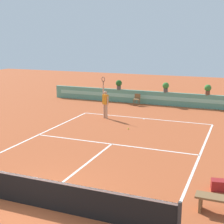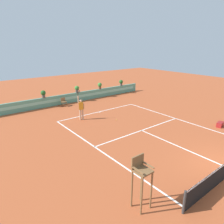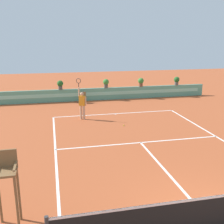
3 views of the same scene
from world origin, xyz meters
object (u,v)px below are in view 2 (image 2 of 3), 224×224
Objects in this scene: tennis_ball_near_baseline at (116,120)px; tennis_player at (81,108)px; ball_kid_chair at (64,101)px; potted_plant_right at (100,85)px; gear_bag at (220,124)px; umpire_chair at (141,177)px; potted_plant_centre at (77,89)px; potted_plant_left at (43,94)px; potted_plant_far_right at (121,82)px.

tennis_player is at bearing 138.99° from tennis_ball_near_baseline.
potted_plant_right reaches higher than ball_kid_chair.
gear_bag is at bearing -81.53° from potted_plant_right.
potted_plant_centre is at bearing 69.39° from umpire_chair.
ball_kid_chair is at bearing -171.64° from potted_plant_right.
umpire_chair is at bearing -97.49° from potted_plant_left.
potted_plant_centre is at bearing 180.00° from potted_plant_right.
tennis_ball_near_baseline is at bearing -93.09° from potted_plant_centre.
gear_bag is 13.28m from potted_plant_far_right.
potted_plant_centre is (5.69, 15.13, 0.07)m from umpire_chair.
ball_kid_chair reaches higher than tennis_ball_near_baseline.
potted_plant_centre reaches higher than tennis_ball_near_baseline.
ball_kid_chair is (3.71, 14.39, -0.86)m from umpire_chair.
ball_kid_chair is 2.09m from potted_plant_left.
ball_kid_chair is at bearing 75.53° from umpire_chair.
tennis_player is at bearing -78.11° from potted_plant_left.
potted_plant_centre is at bearing 64.14° from tennis_player.
umpire_chair is 14.89m from ball_kid_chair.
potted_plant_far_right is 1.00× the size of potted_plant_right.
potted_plant_far_right is at bearing 5.08° from ball_kid_chair.
potted_plant_left is at bearing 157.00° from ball_kid_chair.
umpire_chair is at bearing -169.54° from gear_bag.
potted_plant_left is 1.00× the size of potted_plant_right.
potted_plant_centre is 1.00× the size of potted_plant_far_right.
potted_plant_right is at bearing 98.47° from gear_bag.
potted_plant_far_right is at bearing 31.04° from tennis_player.
potted_plant_centre is (0.39, 7.22, 1.38)m from tennis_ball_near_baseline.
potted_plant_left is at bearing 180.00° from potted_plant_right.
tennis_player is 3.57× the size of potted_plant_centre.
potted_plant_right is at bearing 180.00° from potted_plant_far_right.
potted_plant_right is (3.00, 0.00, 0.00)m from potted_plant_centre.
tennis_ball_near_baseline is at bearing -132.64° from potted_plant_far_right.
tennis_player is 3.57× the size of potted_plant_right.
potted_plant_centre and potted_plant_right have the same top height.
ball_kid_chair is at bearing 119.17° from gear_bag.
potted_plant_centre is (1.97, 0.73, 0.93)m from ball_kid_chair.
tennis_player is at bearing -115.86° from potted_plant_centre.
ball_kid_chair is 1.21× the size of gear_bag.
tennis_player is at bearing 133.88° from gear_bag.
potted_plant_left reaches higher than ball_kid_chair.
tennis_ball_near_baseline is 0.09× the size of potted_plant_right.
tennis_ball_near_baseline is 8.06m from potted_plant_left.
potted_plant_far_right is at bearing 0.00° from potted_plant_left.
gear_bag is 0.97× the size of potted_plant_left.
gear_bag is (6.94, -12.43, -0.30)m from ball_kid_chair.
umpire_chair is at bearing -119.88° from potted_plant_right.
gear_bag is at bearing 10.46° from umpire_chair.
umpire_chair is 16.16m from potted_plant_centre.
ball_kid_chair is 14.24m from gear_bag.
tennis_ball_near_baseline is at bearing -41.01° from tennis_player.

